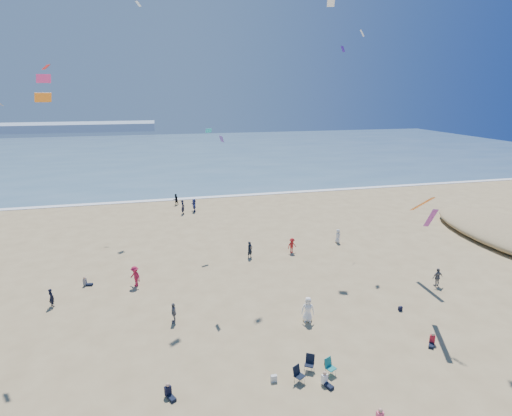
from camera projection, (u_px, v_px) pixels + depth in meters
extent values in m
cube|color=#476B84|center=(173.00, 153.00, 108.40)|extent=(220.00, 100.00, 0.06)
cube|color=white|center=(187.00, 199.00, 61.75)|extent=(220.00, 1.20, 0.08)
cube|color=#7A8EA8|center=(17.00, 128.00, 164.35)|extent=(110.00, 20.00, 3.20)
imported|color=white|center=(308.00, 309.00, 28.55)|extent=(1.05, 0.83, 1.88)
imported|color=silver|center=(338.00, 236.00, 43.60)|extent=(0.58, 0.81, 1.54)
imported|color=red|center=(292.00, 245.00, 40.87)|extent=(1.14, 0.86, 1.57)
imported|color=black|center=(183.00, 207.00, 53.84)|extent=(0.51, 0.73, 1.92)
imported|color=black|center=(51.00, 298.00, 30.59)|extent=(0.63, 0.64, 1.48)
imported|color=navy|center=(194.00, 205.00, 55.00)|extent=(0.63, 1.66, 1.76)
imported|color=#A51738|center=(135.00, 276.00, 33.76)|extent=(1.26, 1.33, 1.80)
imported|color=slate|center=(438.00, 277.00, 33.77)|extent=(0.99, 0.46, 1.64)
imported|color=gray|center=(174.00, 313.00, 28.46)|extent=(0.38, 0.90, 1.53)
imported|color=black|center=(176.00, 199.00, 58.22)|extent=(0.99, 0.92, 1.64)
imported|color=black|center=(250.00, 250.00, 39.56)|extent=(0.74, 0.68, 1.70)
cube|color=silver|center=(274.00, 378.00, 22.75)|extent=(0.35, 0.20, 0.40)
cube|color=black|center=(327.00, 363.00, 24.07)|extent=(0.30, 0.22, 0.38)
cube|color=black|center=(400.00, 309.00, 30.13)|extent=(0.28, 0.18, 0.34)
cube|color=orange|center=(43.00, 97.00, 21.12)|extent=(0.89, 0.65, 0.50)
cube|color=orange|center=(1.00, 104.00, 44.25)|extent=(0.55, 0.61, 0.42)
cube|color=#542299|center=(343.00, 49.00, 43.10)|extent=(0.63, 0.57, 0.64)
cube|color=silver|center=(362.00, 33.00, 38.77)|extent=(0.54, 0.68, 0.64)
cube|color=red|center=(46.00, 67.00, 25.60)|extent=(0.72, 0.92, 0.32)
cube|color=#59319F|center=(222.00, 139.00, 30.85)|extent=(0.28, 0.80, 0.47)
cube|color=#24B8C9|center=(209.00, 131.00, 40.73)|extent=(0.68, 0.37, 0.42)
cube|color=white|center=(138.00, 4.00, 47.07)|extent=(0.71, 0.73, 0.56)
cube|color=white|center=(331.00, 3.00, 38.38)|extent=(0.80, 0.59, 0.58)
cube|color=#ED2E62|center=(44.00, 78.00, 22.19)|extent=(0.79, 0.48, 0.48)
cube|color=#7A238C|center=(430.00, 218.00, 28.01)|extent=(0.35, 3.14, 2.21)
cube|color=orange|center=(422.00, 204.00, 34.58)|extent=(0.35, 2.64, 1.87)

